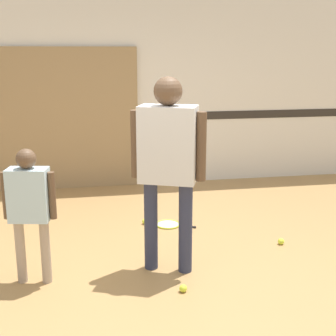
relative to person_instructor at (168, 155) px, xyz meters
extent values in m
plane|color=#A87F4C|center=(-0.15, -0.08, -1.10)|extent=(16.00, 16.00, 0.00)
cube|color=silver|center=(-0.15, 2.96, 0.50)|extent=(16.00, 0.06, 3.20)
cube|color=#2D2823|center=(-0.15, 2.93, -0.07)|extent=(16.00, 0.01, 0.12)
cube|color=#9E7F56|center=(-0.97, 2.90, -0.08)|extent=(2.06, 0.05, 2.04)
cylinder|color=#2D334C|center=(-0.15, 0.06, -0.67)|extent=(0.12, 0.12, 0.85)
cylinder|color=#2D334C|center=(0.15, -0.06, -0.67)|extent=(0.12, 0.12, 0.85)
cube|color=silver|center=(0.00, 0.00, 0.09)|extent=(0.56, 0.44, 0.68)
sphere|color=brown|center=(0.00, 0.00, 0.55)|extent=(0.25, 0.25, 0.25)
cylinder|color=brown|center=(-0.27, 0.11, 0.08)|extent=(0.09, 0.09, 0.60)
cylinder|color=brown|center=(0.27, -0.11, 0.08)|extent=(0.09, 0.09, 0.60)
cylinder|color=tan|center=(-1.31, -0.01, -0.81)|extent=(0.08, 0.08, 0.58)
cylinder|color=tan|center=(-1.09, -0.05, -0.81)|extent=(0.08, 0.08, 0.58)
cube|color=silver|center=(-1.20, -0.03, -0.29)|extent=(0.37, 0.25, 0.46)
sphere|color=brown|center=(-1.20, -0.03, 0.02)|extent=(0.17, 0.17, 0.17)
cylinder|color=brown|center=(-1.40, 0.00, -0.30)|extent=(0.06, 0.06, 0.41)
cylinder|color=brown|center=(-1.01, -0.07, -0.30)|extent=(0.06, 0.06, 0.41)
torus|color=#C6D838|center=(0.20, 1.12, -1.09)|extent=(0.39, 0.39, 0.02)
cylinder|color=silver|center=(0.20, 1.12, -1.09)|extent=(0.25, 0.25, 0.01)
cylinder|color=black|center=(0.40, 1.01, -1.09)|extent=(0.18, 0.11, 0.02)
sphere|color=black|center=(0.49, 0.97, -1.09)|extent=(0.03, 0.03, 0.03)
sphere|color=#CCE038|center=(0.05, -0.44, -1.07)|extent=(0.07, 0.07, 0.07)
sphere|color=#CCE038|center=(-0.06, 1.20, -1.07)|extent=(0.07, 0.07, 0.07)
sphere|color=#CCE038|center=(1.28, 0.36, -1.07)|extent=(0.07, 0.07, 0.07)
camera|label=1|loc=(-0.70, -3.95, 0.89)|focal=50.00mm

